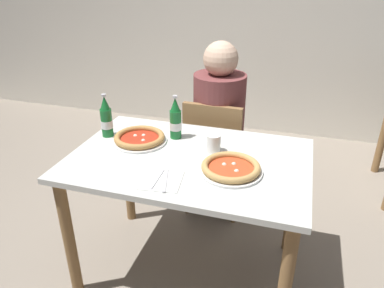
# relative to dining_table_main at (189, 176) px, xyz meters

# --- Properties ---
(ground_plane) EXTENTS (8.00, 8.00, 0.00)m
(ground_plane) POSITION_rel_dining_table_main_xyz_m (0.00, 0.00, -0.64)
(ground_plane) COLOR gray
(back_wall_tiled) EXTENTS (7.00, 0.10, 2.60)m
(back_wall_tiled) POSITION_rel_dining_table_main_xyz_m (0.00, 2.20, 0.66)
(back_wall_tiled) COLOR silver
(back_wall_tiled) RESTS_ON ground_plane
(dining_table_main) EXTENTS (1.20, 0.80, 0.75)m
(dining_table_main) POSITION_rel_dining_table_main_xyz_m (0.00, 0.00, 0.00)
(dining_table_main) COLOR silver
(dining_table_main) RESTS_ON ground_plane
(chair_behind_table) EXTENTS (0.41, 0.41, 0.85)m
(chair_behind_table) POSITION_rel_dining_table_main_xyz_m (-0.00, 0.61, -0.15)
(chair_behind_table) COLOR olive
(chair_behind_table) RESTS_ON ground_plane
(diner_seated) EXTENTS (0.34, 0.34, 1.21)m
(diner_seated) POSITION_rel_dining_table_main_xyz_m (-0.00, 0.66, -0.05)
(diner_seated) COLOR #2D3342
(diner_seated) RESTS_ON ground_plane
(pizza_margherita_near) EXTENTS (0.30, 0.30, 0.04)m
(pizza_margherita_near) POSITION_rel_dining_table_main_xyz_m (-0.31, 0.09, 0.14)
(pizza_margherita_near) COLOR white
(pizza_margherita_near) RESTS_ON dining_table_main
(pizza_marinara_far) EXTENTS (0.30, 0.30, 0.04)m
(pizza_marinara_far) POSITION_rel_dining_table_main_xyz_m (0.23, -0.08, 0.14)
(pizza_marinara_far) COLOR white
(pizza_marinara_far) RESTS_ON dining_table_main
(beer_bottle_left) EXTENTS (0.07, 0.07, 0.25)m
(beer_bottle_left) POSITION_rel_dining_table_main_xyz_m (-0.52, 0.11, 0.22)
(beer_bottle_left) COLOR #196B2D
(beer_bottle_left) RESTS_ON dining_table_main
(beer_bottle_center) EXTENTS (0.07, 0.07, 0.25)m
(beer_bottle_center) POSITION_rel_dining_table_main_xyz_m (-0.14, 0.20, 0.22)
(beer_bottle_center) COLOR #196B2D
(beer_bottle_center) RESTS_ON dining_table_main
(napkin_with_cutlery) EXTENTS (0.20, 0.20, 0.01)m
(napkin_with_cutlery) POSITION_rel_dining_table_main_xyz_m (-0.05, -0.25, 0.12)
(napkin_with_cutlery) COLOR white
(napkin_with_cutlery) RESTS_ON dining_table_main
(paper_cup) EXTENTS (0.07, 0.07, 0.09)m
(paper_cup) POSITION_rel_dining_table_main_xyz_m (0.10, 0.09, 0.16)
(paper_cup) COLOR white
(paper_cup) RESTS_ON dining_table_main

